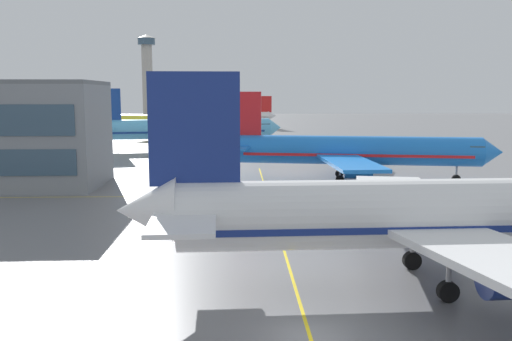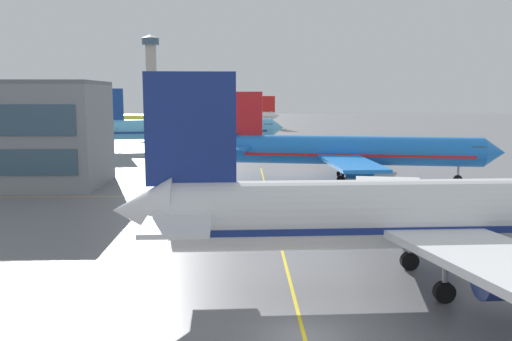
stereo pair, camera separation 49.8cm
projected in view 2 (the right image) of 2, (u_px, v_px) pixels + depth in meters
name	position (u px, v px, depth m)	size (l,w,h in m)	color
ground_plane	(305.00, 338.00, 25.73)	(600.00, 600.00, 0.00)	slate
airliner_front_gate	(454.00, 214.00, 32.42)	(41.37, 35.73, 12.88)	white
airliner_second_row	(352.00, 151.00, 71.80)	(38.37, 32.70, 11.95)	blue
airliner_third_row	(188.00, 129.00, 112.16)	(40.83, 34.70, 12.75)	#5BB7E5
airliner_far_left_stand	(171.00, 122.00, 149.67)	(36.78, 31.36, 11.61)	yellow
airliner_far_right_stand	(230.00, 117.00, 185.21)	(35.39, 30.43, 11.00)	white
taxiway_markings	(280.00, 241.00, 42.77)	(123.84, 84.59, 0.01)	yellow
control_tower	(151.00, 70.00, 264.98)	(8.82, 8.82, 40.62)	#ADA89E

